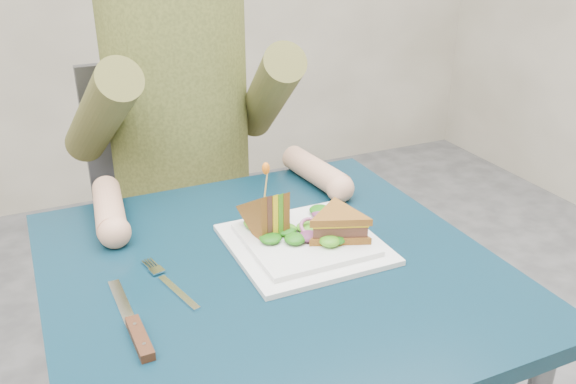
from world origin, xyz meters
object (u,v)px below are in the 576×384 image
chair (178,207)px  diner (179,84)px  table (272,303)px  sandwich_upright (267,215)px  fork (171,284)px  knife (136,331)px  sandwich_flat (339,225)px  plate (304,242)px

chair → diner: size_ratio=1.25×
table → sandwich_upright: (0.02, 0.08, 0.13)m
sandwich_upright → fork: bearing=-160.8°
diner → knife: 0.72m
table → sandwich_flat: (0.13, 0.01, 0.12)m
diner → sandwich_flat: (0.13, -0.55, -0.14)m
chair → sandwich_flat: chair is taller
chair → fork: chair is taller
plate → knife: (-0.33, -0.13, -0.00)m
chair → fork: size_ratio=5.23×
table → diner: size_ratio=1.01×
table → sandwich_flat: size_ratio=4.58×
diner → knife: size_ratio=3.36×
chair → plate: (0.08, -0.63, 0.20)m
sandwich_upright → fork: 0.22m
knife → sandwich_flat: bearing=14.9°
table → knife: knife is taller
table → diner: bearing=90.0°
plate → fork: bearing=-174.5°
sandwich_upright → chair: bearing=92.3°
table → sandwich_upright: sandwich_upright is taller
chair → fork: (-0.18, -0.66, 0.19)m
plate → sandwich_flat: size_ratio=1.59×
chair → knife: 0.83m
fork → plate: bearing=5.5°
fork → chair: bearing=75.1°
fork → knife: knife is taller
table → sandwich_flat: sandwich_flat is taller
diner → sandwich_upright: bearing=-87.2°
chair → diner: bearing=-90.0°
diner → fork: diner is taller
chair → fork: bearing=-104.9°
plate → knife: bearing=-158.9°
sandwich_flat → knife: 0.40m
table → chair: size_ratio=0.81×
diner → fork: (-0.18, -0.55, -0.18)m
sandwich_flat → sandwich_upright: 0.13m
chair → sandwich_upright: chair is taller
knife → fork: bearing=53.4°
chair → sandwich_upright: bearing=-87.7°
table → fork: bearing=177.5°
fork → table: bearing=-2.5°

